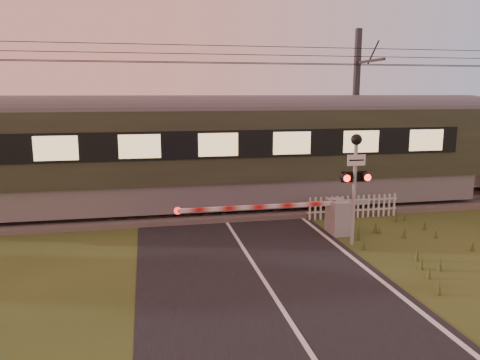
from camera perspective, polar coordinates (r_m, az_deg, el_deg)
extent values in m
plane|color=#33471B|center=(11.77, 2.51, -11.60)|extent=(160.00, 160.00, 0.00)
cube|color=black|center=(11.77, 2.51, -11.55)|extent=(6.00, 140.00, 0.02)
cube|color=#47423D|center=(17.82, -2.54, -3.65)|extent=(140.00, 3.40, 0.24)
cube|color=slate|center=(17.08, -2.17, -3.59)|extent=(140.00, 0.08, 0.14)
cube|color=slate|center=(18.47, -2.89, -2.51)|extent=(140.00, 0.08, 0.14)
cube|color=#2D2116|center=(17.79, -2.54, -3.25)|extent=(0.24, 2.20, 0.06)
cylinder|color=black|center=(17.01, -2.53, 14.15)|extent=(120.00, 0.02, 0.02)
cylinder|color=black|center=(17.60, -2.84, 14.03)|extent=(120.00, 0.02, 0.02)
cylinder|color=black|center=(17.35, -2.71, 16.06)|extent=(120.00, 0.02, 0.02)
cylinder|color=black|center=(17.33, -2.70, 15.08)|extent=(120.00, 0.02, 0.02)
cube|color=slate|center=(17.61, -3.36, -1.25)|extent=(20.24, 2.68, 1.00)
cube|color=#272F1F|center=(17.34, -3.43, 4.44)|extent=(21.08, 2.91, 2.51)
cylinder|color=#4C4C4F|center=(17.25, -3.47, 8.59)|extent=(21.08, 1.02, 1.02)
cube|color=#FFD893|center=(15.85, -2.67, 4.32)|extent=(18.13, 0.04, 0.78)
cube|color=gray|center=(15.25, 11.84, -4.45)|extent=(0.54, 0.84, 1.09)
cylinder|color=gray|center=(15.20, 11.32, -4.48)|extent=(0.12, 0.12, 1.09)
cube|color=gray|center=(15.36, 13.77, -2.63)|extent=(0.89, 0.16, 0.16)
cube|color=red|center=(14.32, 2.26, -3.29)|extent=(4.92, 0.11, 0.11)
cylinder|color=red|center=(13.96, -7.62, -3.74)|extent=(0.22, 0.04, 0.22)
cylinder|color=gray|center=(14.05, 13.71, -1.83)|extent=(0.11, 0.11, 2.99)
cube|color=white|center=(13.82, 14.01, 2.36)|extent=(0.55, 0.03, 0.32)
sphere|color=black|center=(13.80, 14.01, 4.81)|extent=(0.32, 0.32, 0.32)
cube|color=black|center=(13.95, 13.81, 0.37)|extent=(0.75, 0.06, 0.06)
cylinder|color=#FF140C|center=(13.66, 12.92, 0.20)|extent=(0.20, 0.02, 0.20)
cylinder|color=#FF140C|center=(13.93, 15.31, 0.29)|extent=(0.20, 0.02, 0.20)
cube|color=black|center=(13.99, 13.72, 0.41)|extent=(0.80, 0.02, 0.32)
cube|color=silver|center=(17.33, 13.52, -3.62)|extent=(3.45, 0.04, 0.06)
cube|color=silver|center=(17.25, 13.58, -2.43)|extent=(3.45, 0.04, 0.06)
cube|color=#2D2D30|center=(21.42, 13.87, 7.97)|extent=(0.22, 0.22, 7.15)
cube|color=#2D2D30|center=(20.41, 15.55, 13.81)|extent=(0.10, 2.40, 0.10)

